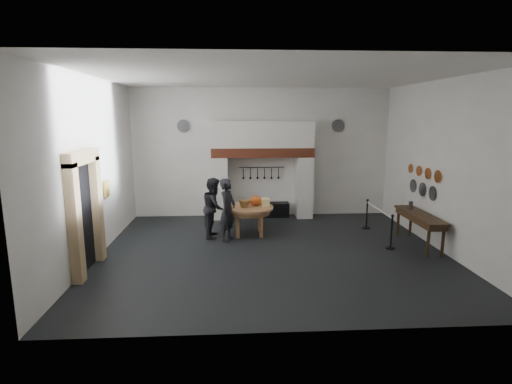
{
  "coord_description": "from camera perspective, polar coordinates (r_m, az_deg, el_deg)",
  "views": [
    {
      "loc": [
        -1.03,
        -10.06,
        3.57
      ],
      "look_at": [
        -0.35,
        1.4,
        1.35
      ],
      "focal_mm": 28.0,
      "sensor_mm": 36.0,
      "label": 1
    }
  ],
  "objects": [
    {
      "name": "barrier_rope",
      "position": [
        12.21,
        17.15,
        -2.42
      ],
      "size": [
        0.04,
        2.0,
        0.04
      ],
      "primitive_type": "cylinder",
      "rotation": [
        1.57,
        0.0,
        0.0
      ],
      "color": "white",
      "rests_on": "barrier_post_near"
    },
    {
      "name": "pewter_plate_back_right",
      "position": [
        14.51,
        11.66,
        9.26
      ],
      "size": [
        0.44,
        0.03,
        0.44
      ],
      "primitive_type": "cylinder",
      "rotation": [
        1.57,
        0.0,
        0.0
      ],
      "color": "#4C4C51",
      "rests_on": "wall_back"
    },
    {
      "name": "wicker_basket",
      "position": [
        11.8,
        -1.71,
        -1.71
      ],
      "size": [
        0.33,
        0.33,
        0.22
      ],
      "primitive_type": "cone",
      "rotation": [
        3.14,
        0.0,
        0.02
      ],
      "color": "olive",
      "rests_on": "work_table"
    },
    {
      "name": "wall_plaque",
      "position": [
        11.55,
        -20.55,
        0.43
      ],
      "size": [
        0.05,
        0.34,
        0.44
      ],
      "primitive_type": "cube",
      "color": "gold",
      "rests_on": "wall_left"
    },
    {
      "name": "cheese_block_big",
      "position": [
        11.93,
        1.4,
        -1.52
      ],
      "size": [
        0.22,
        0.22,
        0.24
      ],
      "primitive_type": "cube",
      "color": "#FFEF98",
      "rests_on": "work_table"
    },
    {
      "name": "chimney_pier_right",
      "position": [
        14.16,
        6.86,
        0.71
      ],
      "size": [
        0.55,
        0.7,
        2.15
      ],
      "primitive_type": "cube",
      "color": "silver",
      "rests_on": "floor"
    },
    {
      "name": "door_jamb_near",
      "position": [
        9.28,
        -24.48,
        -4.21
      ],
      "size": [
        0.22,
        0.3,
        2.6
      ],
      "primitive_type": "cube",
      "color": "tan",
      "rests_on": "floor"
    },
    {
      "name": "wall_right",
      "position": [
        11.55,
        25.29,
        3.34
      ],
      "size": [
        0.02,
        8.0,
        4.5
      ],
      "primitive_type": "cube",
      "color": "white",
      "rests_on": "floor"
    },
    {
      "name": "door_lintel",
      "position": [
        9.7,
        -23.65,
        4.59
      ],
      "size": [
        0.22,
        1.7,
        0.3
      ],
      "primitive_type": "cube",
      "color": "tan",
      "rests_on": "door_jamb_near"
    },
    {
      "name": "door_recess",
      "position": [
        9.96,
        -23.52,
        -3.45
      ],
      "size": [
        0.04,
        1.1,
        2.5
      ],
      "primitive_type": "cube",
      "color": "black",
      "rests_on": "floor"
    },
    {
      "name": "chimney_hood",
      "position": [
        13.76,
        0.92,
        8.24
      ],
      "size": [
        3.5,
        0.7,
        0.9
      ],
      "primitive_type": "cube",
      "color": "silver",
      "rests_on": "hearth_brick_band"
    },
    {
      "name": "cheese_block_small",
      "position": [
        12.22,
        1.19,
        -1.31
      ],
      "size": [
        0.18,
        0.18,
        0.2
      ],
      "primitive_type": "cube",
      "color": "#EFE68F",
      "rests_on": "work_table"
    },
    {
      "name": "visitor_far",
      "position": [
        11.85,
        -5.99,
        -2.2
      ],
      "size": [
        0.71,
        0.89,
        1.77
      ],
      "primitive_type": "imported",
      "rotation": [
        0.0,
        0.0,
        1.53
      ],
      "color": "black",
      "rests_on": "floor"
    },
    {
      "name": "iron_range",
      "position": [
        14.21,
        0.87,
        -2.57
      ],
      "size": [
        1.9,
        0.45,
        0.5
      ],
      "primitive_type": "cube",
      "color": "black",
      "rests_on": "floor"
    },
    {
      "name": "wall_back",
      "position": [
        14.16,
        0.8,
        5.59
      ],
      "size": [
        9.0,
        0.02,
        4.5
      ],
      "primitive_type": "cube",
      "color": "white",
      "rests_on": "floor"
    },
    {
      "name": "pewter_plate_mid",
      "position": [
        12.53,
        22.67,
        0.35
      ],
      "size": [
        0.03,
        0.4,
        0.4
      ],
      "primitive_type": "cylinder",
      "rotation": [
        0.0,
        1.57,
        0.0
      ],
      "color": "#4C4C51",
      "rests_on": "wall_right"
    },
    {
      "name": "visitor_near",
      "position": [
        11.45,
        -4.07,
        -2.55
      ],
      "size": [
        0.66,
        0.78,
        1.8
      ],
      "primitive_type": "imported",
      "rotation": [
        0.0,
        0.0,
        1.16
      ],
      "color": "black",
      "rests_on": "floor"
    },
    {
      "name": "copper_pan_b",
      "position": [
        12.23,
        23.35,
        2.44
      ],
      "size": [
        0.03,
        0.32,
        0.32
      ],
      "primitive_type": "cylinder",
      "rotation": [
        0.0,
        1.57,
        0.0
      ],
      "color": "#C6662D",
      "rests_on": "wall_right"
    },
    {
      "name": "door_jamb_far",
      "position": [
        10.56,
        -21.8,
        -2.26
      ],
      "size": [
        0.22,
        0.3,
        2.6
      ],
      "primitive_type": "cube",
      "color": "tan",
      "rests_on": "floor"
    },
    {
      "name": "wall_left",
      "position": [
        10.72,
        -22.27,
        3.06
      ],
      "size": [
        0.02,
        8.0,
        4.5
      ],
      "primitive_type": "cube",
      "color": "white",
      "rests_on": "floor"
    },
    {
      "name": "pewter_plate_right",
      "position": [
        13.06,
        21.53,
        0.83
      ],
      "size": [
        0.03,
        0.4,
        0.4
      ],
      "primitive_type": "cylinder",
      "rotation": [
        0.0,
        1.57,
        0.0
      ],
      "color": "#4C4C51",
      "rests_on": "wall_right"
    },
    {
      "name": "utensil_rail",
      "position": [
        14.13,
        0.82,
        3.54
      ],
      "size": [
        1.6,
        0.02,
        0.02
      ],
      "primitive_type": "cylinder",
      "rotation": [
        0.0,
        1.57,
        0.0
      ],
      "color": "black",
      "rests_on": "wall_back"
    },
    {
      "name": "chimney_pier_left",
      "position": [
        13.94,
        -5.16,
        0.59
      ],
      "size": [
        0.55,
        0.7,
        2.15
      ],
      "primitive_type": "cube",
      "color": "silver",
      "rests_on": "floor"
    },
    {
      "name": "hearth_brick_band",
      "position": [
        13.8,
        0.91,
        5.71
      ],
      "size": [
        3.5,
        0.72,
        0.32
      ],
      "primitive_type": "cube",
      "color": "#9E442B",
      "rests_on": "chimney_pier_left"
    },
    {
      "name": "copper_pan_c",
      "position": [
        12.72,
        22.25,
        2.81
      ],
      "size": [
        0.03,
        0.3,
        0.3
      ],
      "primitive_type": "cylinder",
      "rotation": [
        0.0,
        1.57,
        0.0
      ],
      "color": "#C6662D",
      "rests_on": "wall_right"
    },
    {
      "name": "pewter_jug",
      "position": [
        12.36,
        21.23,
        -1.76
      ],
      "size": [
        0.12,
        0.12,
        0.22
      ],
      "primitive_type": "cylinder",
      "color": "#525257",
      "rests_on": "side_table"
    },
    {
      "name": "bread_loaf",
      "position": [
        12.3,
        -1.55,
        -1.41
      ],
      "size": [
        0.31,
        0.18,
        0.13
      ],
      "primitive_type": "ellipsoid",
      "color": "#945734",
      "rests_on": "work_table"
    },
    {
      "name": "barrier_post_near",
      "position": [
        11.41,
        18.79,
        -5.52
      ],
      "size": [
        0.05,
        0.05,
        0.9
      ],
      "primitive_type": "cylinder",
      "color": "black",
      "rests_on": "floor"
    },
    {
      "name": "side_table",
      "position": [
        11.87,
        22.38,
        -3.05
      ],
      "size": [
        0.55,
        2.2,
        0.06
      ],
      "primitive_type": "cube",
      "color": "#3C2716",
      "rests_on": "floor"
    },
    {
      "name": "pumpkin",
      "position": [
        12.05,
        -0.08,
        -1.22
      ],
      "size": [
        0.36,
        0.36,
        0.31
      ],
      "primitive_type": "ellipsoid",
      "color": "orange",
      "rests_on": "work_table"
    },
    {
      "name": "wall_front",
      "position": [
        6.28,
        6.14,
        -1.23
      ],
      "size": [
        9.0,
        0.02,
        4.5
      ],
      "primitive_type": "cube",
      "color": "white",
      "rests_on": "floor"
    },
    {
      "name": "copper_pan_a",
      "position": [
        11.75,
        24.54,
        2.03
      ],
      "size": [
        0.03,
        0.34,
        0.34
      ],
      "primitive_type": "cylinder",
      "rotation": [
        0.0,
        1.57,
        0.0
      ],
      "color": "#C6662D",
      "rests_on": "wall_right"
    },
    {
      "name": "copper_pan_d",
      "position": [
        13.21,
        21.23,
        3.16
      ],
      "size": [
        0.03,
        0.28,
        0.28
      ],
      "primitive_type": "cylinder",
      "rotation": [
        0.0,
        1.57,
        0.0
      ],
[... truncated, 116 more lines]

